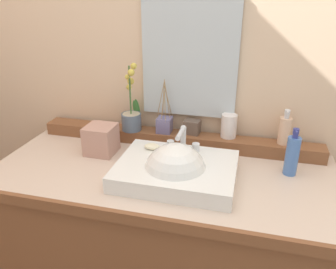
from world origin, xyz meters
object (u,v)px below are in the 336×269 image
(sink_basin, at_px, (176,172))
(lotion_bottle, at_px, (292,155))
(potted_plant, at_px, (132,115))
(soap_dispenser, at_px, (285,130))
(soap_bar, at_px, (152,147))
(trinket_box, at_px, (192,127))
(reed_diffuser, at_px, (165,124))
(tumbler_cup, at_px, (229,126))
(tissue_box, at_px, (101,139))

(sink_basin, xyz_separation_m, lotion_bottle, (0.44, 0.16, 0.06))
(potted_plant, bearing_deg, lotion_bottle, -11.20)
(soap_dispenser, bearing_deg, potted_plant, -178.57)
(soap_bar, distance_m, trinket_box, 0.26)
(lotion_bottle, bearing_deg, reed_diffuser, 164.77)
(sink_basin, relative_size, lotion_bottle, 2.34)
(sink_basin, xyz_separation_m, tumbler_cup, (0.17, 0.33, 0.09))
(soap_dispenser, xyz_separation_m, tumbler_cup, (-0.25, 0.01, -0.01))
(trinket_box, relative_size, tissue_box, 0.54)
(soap_dispenser, height_order, reed_diffuser, reed_diffuser)
(soap_bar, bearing_deg, reed_diffuser, 90.15)
(soap_bar, bearing_deg, tumbler_cup, 36.54)
(sink_basin, bearing_deg, trinket_box, 89.61)
(trinket_box, bearing_deg, tumbler_cup, 8.61)
(soap_bar, height_order, potted_plant, potted_plant)
(soap_dispenser, relative_size, reed_diffuser, 0.61)
(soap_dispenser, height_order, tumbler_cup, soap_dispenser)
(soap_bar, bearing_deg, sink_basin, -40.11)
(soap_bar, distance_m, reed_diffuser, 0.21)
(soap_bar, distance_m, tissue_box, 0.26)
(soap_bar, height_order, tumbler_cup, tumbler_cup)
(sink_basin, distance_m, reed_diffuser, 0.35)
(lotion_bottle, bearing_deg, sink_basin, -160.42)
(potted_plant, height_order, trinket_box, potted_plant)
(soap_bar, distance_m, potted_plant, 0.26)
(soap_bar, relative_size, lotion_bottle, 0.35)
(potted_plant, relative_size, tumbler_cup, 3.01)
(potted_plant, distance_m, tumbler_cup, 0.47)
(tissue_box, bearing_deg, lotion_bottle, 0.92)
(trinket_box, xyz_separation_m, lotion_bottle, (0.44, -0.17, -0.01))
(tissue_box, bearing_deg, potted_plant, 59.75)
(reed_diffuser, bearing_deg, potted_plant, -176.36)
(reed_diffuser, bearing_deg, trinket_box, 6.85)
(soap_bar, xyz_separation_m, soap_dispenser, (0.55, 0.21, 0.05))
(reed_diffuser, distance_m, lotion_bottle, 0.60)
(soap_bar, distance_m, soap_dispenser, 0.59)
(soap_bar, height_order, reed_diffuser, reed_diffuser)
(reed_diffuser, relative_size, lotion_bottle, 1.29)
(potted_plant, distance_m, lotion_bottle, 0.75)
(sink_basin, xyz_separation_m, soap_bar, (-0.13, 0.11, 0.05))
(potted_plant, bearing_deg, soap_bar, -50.07)
(soap_dispenser, distance_m, trinket_box, 0.42)
(trinket_box, distance_m, lotion_bottle, 0.47)
(sink_basin, distance_m, potted_plant, 0.44)
(sink_basin, relative_size, tumbler_cup, 4.28)
(potted_plant, xyz_separation_m, trinket_box, (0.29, 0.03, -0.04))
(lotion_bottle, xyz_separation_m, tissue_box, (-0.83, -0.01, -0.02))
(trinket_box, xyz_separation_m, tissue_box, (-0.39, -0.19, -0.03))
(reed_diffuser, xyz_separation_m, trinket_box, (0.13, 0.02, -0.01))
(reed_diffuser, distance_m, trinket_box, 0.13)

